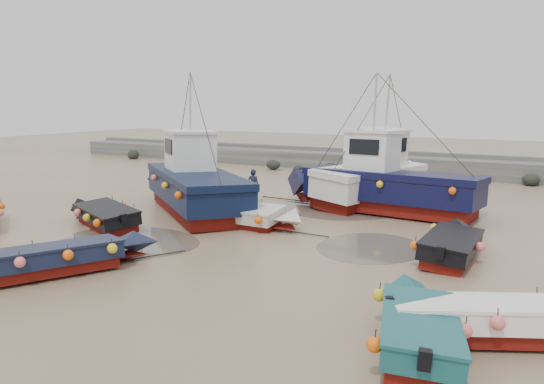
{
  "coord_description": "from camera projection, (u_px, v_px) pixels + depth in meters",
  "views": [
    {
      "loc": [
        9.77,
        -14.19,
        4.98
      ],
      "look_at": [
        -0.5,
        3.89,
        1.4
      ],
      "focal_mm": 35.0,
      "sensor_mm": 36.0,
      "label": 1
    }
  ],
  "objects": [
    {
      "name": "dinghy_1",
      "position": [
        64.0,
        254.0,
        15.55
      ],
      "size": [
        3.69,
        5.91,
        1.43
      ],
      "rotation": [
        0.0,
        0.0,
        -0.48
      ],
      "color": "maroon",
      "rests_on": "ground"
    },
    {
      "name": "puddle_a",
      "position": [
        131.0,
        241.0,
        19.12
      ],
      "size": [
        5.4,
        5.4,
        0.01
      ],
      "primitive_type": "cylinder",
      "color": "#585045",
      "rests_on": "ground"
    },
    {
      "name": "cabin_boat_1",
      "position": [
        377.0,
        175.0,
        26.16
      ],
      "size": [
        4.34,
        9.78,
        6.22
      ],
      "rotation": [
        0.0,
        0.0,
        -0.27
      ],
      "color": "maroon",
      "rests_on": "ground"
    },
    {
      "name": "ground",
      "position": [
        228.0,
        251.0,
        17.76
      ],
      "size": [
        120.0,
        120.0,
        0.0
      ],
      "primitive_type": "plane",
      "color": "#9B8064",
      "rests_on": "ground"
    },
    {
      "name": "dinghy_6",
      "position": [
        452.0,
        241.0,
        16.92
      ],
      "size": [
        1.96,
        5.59,
        1.43
      ],
      "rotation": [
        0.0,
        0.0,
        0.0
      ],
      "color": "maroon",
      "rests_on": "ground"
    },
    {
      "name": "puddle_c",
      "position": [
        105.0,
        209.0,
        24.66
      ],
      "size": [
        3.66,
        3.66,
        0.01
      ],
      "primitive_type": "cylinder",
      "color": "#585045",
      "rests_on": "ground"
    },
    {
      "name": "cabin_boat_2",
      "position": [
        379.0,
        183.0,
        24.0
      ],
      "size": [
        10.98,
        3.6,
        6.22
      ],
      "rotation": [
        0.0,
        0.0,
        1.5
      ],
      "color": "maroon",
      "rests_on": "ground"
    },
    {
      "name": "cabin_boat_0",
      "position": [
        192.0,
        183.0,
        24.16
      ],
      "size": [
        9.83,
        8.05,
        6.22
      ],
      "rotation": [
        0.0,
        0.0,
        0.91
      ],
      "color": "maroon",
      "rests_on": "ground"
    },
    {
      "name": "dinghy_4",
      "position": [
        104.0,
        213.0,
        21.32
      ],
      "size": [
        5.76,
        3.17,
        1.43
      ],
      "rotation": [
        0.0,
        0.0,
        1.16
      ],
      "color": "maroon",
      "rests_on": "ground"
    },
    {
      "name": "seawall",
      "position": [
        409.0,
        165.0,
        36.47
      ],
      "size": [
        60.0,
        4.92,
        1.5
      ],
      "color": "slate",
      "rests_on": "ground"
    },
    {
      "name": "dinghy_3",
      "position": [
        501.0,
        316.0,
        11.07
      ],
      "size": [
        5.74,
        3.41,
        1.43
      ],
      "rotation": [
        0.0,
        0.0,
        -1.1
      ],
      "color": "maroon",
      "rests_on": "ground"
    },
    {
      "name": "puddle_d",
      "position": [
        350.0,
        205.0,
        25.77
      ],
      "size": [
        6.19,
        6.19,
        0.01
      ],
      "primitive_type": "cylinder",
      "color": "#585045",
      "rests_on": "ground"
    },
    {
      "name": "dinghy_5",
      "position": [
        251.0,
        213.0,
        21.1
      ],
      "size": [
        5.51,
        2.03,
        1.43
      ],
      "rotation": [
        0.0,
        0.0,
        -1.59
      ],
      "color": "maroon",
      "rests_on": "ground"
    },
    {
      "name": "puddle_b",
      "position": [
        370.0,
        247.0,
        18.25
      ],
      "size": [
        3.62,
        3.62,
        0.01
      ],
      "primitive_type": "cylinder",
      "color": "#585045",
      "rests_on": "ground"
    },
    {
      "name": "person",
      "position": [
        254.0,
        203.0,
        26.32
      ],
      "size": [
        0.67,
        0.5,
        1.68
      ],
      "primitive_type": "imported",
      "rotation": [
        0.0,
        0.0,
        3.31
      ],
      "color": "#1A1D34",
      "rests_on": "ground"
    },
    {
      "name": "dinghy_2",
      "position": [
        417.0,
        320.0,
        10.81
      ],
      "size": [
        2.51,
        5.38,
        1.43
      ],
      "rotation": [
        0.0,
        0.0,
        0.29
      ],
      "color": "maroon",
      "rests_on": "ground"
    }
  ]
}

